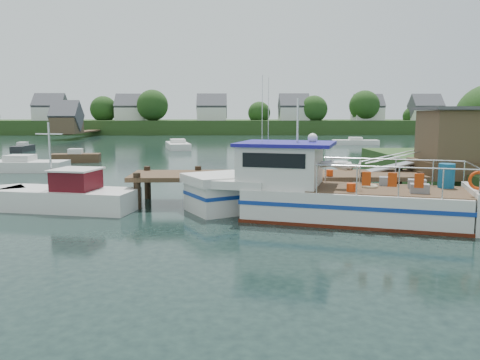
{
  "coord_description": "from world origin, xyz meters",
  "views": [
    {
      "loc": [
        -1.48,
        -21.59,
        4.13
      ],
      "look_at": [
        -1.0,
        -1.5,
        1.3
      ],
      "focal_mm": 35.0,
      "sensor_mm": 36.0,
      "label": 1
    }
  ],
  "objects_px": {
    "moored_far": "(355,142)",
    "moored_c": "(433,152)",
    "work_boat": "(61,196)",
    "moored_b": "(271,153)",
    "moored_a": "(21,165)",
    "moored_e": "(23,148)",
    "moored_d": "(178,145)",
    "lobster_boat": "(316,193)",
    "moored_rowboat": "(76,157)",
    "dock": "(400,155)"
  },
  "relations": [
    {
      "from": "dock",
      "to": "moored_far",
      "type": "height_order",
      "value": "dock"
    },
    {
      "from": "work_boat",
      "to": "moored_d",
      "type": "bearing_deg",
      "value": 100.83
    },
    {
      "from": "work_boat",
      "to": "moored_b",
      "type": "height_order",
      "value": "work_boat"
    },
    {
      "from": "moored_b",
      "to": "moored_e",
      "type": "relative_size",
      "value": 1.16
    },
    {
      "from": "moored_far",
      "to": "moored_a",
      "type": "bearing_deg",
      "value": -146.69
    },
    {
      "from": "moored_e",
      "to": "moored_rowboat",
      "type": "bearing_deg",
      "value": -62.96
    },
    {
      "from": "lobster_boat",
      "to": "moored_a",
      "type": "bearing_deg",
      "value": 157.21
    },
    {
      "from": "moored_far",
      "to": "moored_c",
      "type": "xyz_separation_m",
      "value": [
        3.1,
        -17.62,
        0.05
      ]
    },
    {
      "from": "moored_rowboat",
      "to": "moored_c",
      "type": "height_order",
      "value": "moored_rowboat"
    },
    {
      "from": "moored_rowboat",
      "to": "moored_e",
      "type": "relative_size",
      "value": 1.07
    },
    {
      "from": "work_boat",
      "to": "moored_b",
      "type": "relative_size",
      "value": 1.6
    },
    {
      "from": "moored_rowboat",
      "to": "moored_d",
      "type": "bearing_deg",
      "value": 88.97
    },
    {
      "from": "dock",
      "to": "moored_c",
      "type": "relative_size",
      "value": 2.11
    },
    {
      "from": "lobster_boat",
      "to": "moored_rowboat",
      "type": "xyz_separation_m",
      "value": [
        -16.79,
        22.39,
        -0.59
      ]
    },
    {
      "from": "moored_b",
      "to": "dock",
      "type": "bearing_deg",
      "value": -84.86
    },
    {
      "from": "work_boat",
      "to": "moored_a",
      "type": "relative_size",
      "value": 1.09
    },
    {
      "from": "lobster_boat",
      "to": "moored_a",
      "type": "relative_size",
      "value": 1.76
    },
    {
      "from": "work_boat",
      "to": "moored_d",
      "type": "relative_size",
      "value": 0.98
    },
    {
      "from": "work_boat",
      "to": "moored_e",
      "type": "xyz_separation_m",
      "value": [
        -15.74,
        32.6,
        -0.2
      ]
    },
    {
      "from": "moored_c",
      "to": "moored_a",
      "type": "bearing_deg",
      "value": -175.16
    },
    {
      "from": "lobster_boat",
      "to": "work_boat",
      "type": "relative_size",
      "value": 1.6
    },
    {
      "from": "work_boat",
      "to": "moored_b",
      "type": "bearing_deg",
      "value": 78.68
    },
    {
      "from": "dock",
      "to": "moored_e",
      "type": "distance_m",
      "value": 44.1
    },
    {
      "from": "lobster_boat",
      "to": "moored_rowboat",
      "type": "bearing_deg",
      "value": 144.39
    },
    {
      "from": "dock",
      "to": "moored_e",
      "type": "relative_size",
      "value": 4.23
    },
    {
      "from": "moored_a",
      "to": "moored_b",
      "type": "distance_m",
      "value": 22.74
    },
    {
      "from": "moored_a",
      "to": "moored_far",
      "type": "bearing_deg",
      "value": 64.13
    },
    {
      "from": "moored_rowboat",
      "to": "moored_b",
      "type": "relative_size",
      "value": 0.93
    },
    {
      "from": "work_boat",
      "to": "moored_far",
      "type": "bearing_deg",
      "value": 73.14
    },
    {
      "from": "moored_a",
      "to": "lobster_boat",
      "type": "bearing_deg",
      "value": -18.4
    },
    {
      "from": "lobster_boat",
      "to": "moored_a",
      "type": "height_order",
      "value": "lobster_boat"
    },
    {
      "from": "moored_a",
      "to": "moored_c",
      "type": "height_order",
      "value": "moored_a"
    },
    {
      "from": "moored_a",
      "to": "moored_b",
      "type": "bearing_deg",
      "value": 53.45
    },
    {
      "from": "moored_b",
      "to": "work_boat",
      "type": "bearing_deg",
      "value": -117.72
    },
    {
      "from": "work_boat",
      "to": "moored_b",
      "type": "distance_m",
      "value": 28.32
    },
    {
      "from": "lobster_boat",
      "to": "moored_e",
      "type": "xyz_separation_m",
      "value": [
        -26.58,
        34.49,
        -0.63
      ]
    },
    {
      "from": "moored_rowboat",
      "to": "dock",
      "type": "bearing_deg",
      "value": -18.38
    },
    {
      "from": "lobster_boat",
      "to": "work_boat",
      "type": "bearing_deg",
      "value": -172.34
    },
    {
      "from": "moored_far",
      "to": "work_boat",
      "type": "bearing_deg",
      "value": -128.48
    },
    {
      "from": "work_boat",
      "to": "moored_rowboat",
      "type": "height_order",
      "value": "work_boat"
    },
    {
      "from": "work_boat",
      "to": "moored_e",
      "type": "distance_m",
      "value": 36.2
    },
    {
      "from": "moored_c",
      "to": "moored_e",
      "type": "height_order",
      "value": "moored_c"
    },
    {
      "from": "dock",
      "to": "work_boat",
      "type": "height_order",
      "value": "dock"
    },
    {
      "from": "dock",
      "to": "moored_a",
      "type": "xyz_separation_m",
      "value": [
        -23.18,
        12.6,
        -1.79
      ]
    },
    {
      "from": "dock",
      "to": "lobster_boat",
      "type": "relative_size",
      "value": 1.43
    },
    {
      "from": "moored_rowboat",
      "to": "moored_b",
      "type": "xyz_separation_m",
      "value": [
        17.49,
        5.35,
        -0.08
      ]
    },
    {
      "from": "moored_a",
      "to": "moored_e",
      "type": "distance_m",
      "value": 20.24
    },
    {
      "from": "lobster_boat",
      "to": "moored_a",
      "type": "distance_m",
      "value": 24.51
    },
    {
      "from": "dock",
      "to": "moored_e",
      "type": "xyz_separation_m",
      "value": [
        -31.08,
        31.24,
        -1.84
      ]
    },
    {
      "from": "lobster_boat",
      "to": "moored_d",
      "type": "xyz_separation_m",
      "value": [
        -9.64,
        38.0,
        -0.58
      ]
    }
  ]
}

